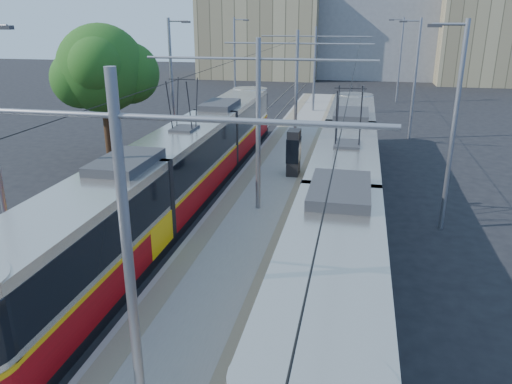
# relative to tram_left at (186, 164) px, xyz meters

# --- Properties ---
(ground) EXTENTS (160.00, 160.00, 0.00)m
(ground) POSITION_rel_tram_left_xyz_m (3.60, -9.18, -1.71)
(ground) COLOR black
(ground) RESTS_ON ground
(platform) EXTENTS (4.00, 50.00, 0.30)m
(platform) POSITION_rel_tram_left_xyz_m (3.60, 7.82, -1.56)
(platform) COLOR gray
(platform) RESTS_ON ground
(tactile_strip_left) EXTENTS (0.70, 50.00, 0.01)m
(tactile_strip_left) POSITION_rel_tram_left_xyz_m (2.15, 7.82, -1.40)
(tactile_strip_left) COLOR gray
(tactile_strip_left) RESTS_ON platform
(tactile_strip_right) EXTENTS (0.70, 50.00, 0.01)m
(tactile_strip_right) POSITION_rel_tram_left_xyz_m (5.05, 7.82, -1.40)
(tactile_strip_right) COLOR gray
(tactile_strip_right) RESTS_ON platform
(rails) EXTENTS (8.71, 70.00, 0.03)m
(rails) POSITION_rel_tram_left_xyz_m (3.60, 7.82, -1.69)
(rails) COLOR gray
(rails) RESTS_ON ground
(track_arrow) EXTENTS (1.20, 5.00, 0.01)m
(track_arrow) POSITION_rel_tram_left_xyz_m (0.00, -12.18, -1.70)
(track_arrow) COLOR silver
(track_arrow) RESTS_ON ground
(tram_left) EXTENTS (2.43, 29.30, 5.50)m
(tram_left) POSITION_rel_tram_left_xyz_m (0.00, 0.00, 0.00)
(tram_left) COLOR black
(tram_left) RESTS_ON ground
(tram_right) EXTENTS (2.43, 29.39, 5.50)m
(tram_right) POSITION_rel_tram_left_xyz_m (7.20, -1.42, 0.15)
(tram_right) COLOR black
(tram_right) RESTS_ON ground
(catenary) EXTENTS (9.20, 70.00, 7.00)m
(catenary) POSITION_rel_tram_left_xyz_m (3.60, 4.97, 2.82)
(catenary) COLOR gray
(catenary) RESTS_ON platform
(street_lamps) EXTENTS (15.18, 38.22, 8.00)m
(street_lamps) POSITION_rel_tram_left_xyz_m (3.60, 11.82, 2.47)
(street_lamps) COLOR gray
(street_lamps) RESTS_ON ground
(shelter) EXTENTS (0.66, 1.06, 2.34)m
(shelter) POSITION_rel_tram_left_xyz_m (4.42, 3.89, -0.18)
(shelter) COLOR black
(shelter) RESTS_ON platform
(tree) EXTENTS (5.34, 4.94, 7.76)m
(tree) POSITION_rel_tram_left_xyz_m (-6.19, 5.33, 3.54)
(tree) COLOR #382314
(tree) RESTS_ON ground
(building_left) EXTENTS (16.32, 12.24, 12.23)m
(building_left) POSITION_rel_tram_left_xyz_m (-6.40, 50.82, 4.42)
(building_left) COLOR tan
(building_left) RESTS_ON ground
(building_centre) EXTENTS (18.36, 14.28, 17.74)m
(building_centre) POSITION_rel_tram_left_xyz_m (9.60, 54.82, 7.17)
(building_centre) COLOR gray
(building_centre) RESTS_ON ground
(building_right) EXTENTS (14.28, 10.20, 12.63)m
(building_right) POSITION_rel_tram_left_xyz_m (23.60, 48.82, 4.62)
(building_right) COLOR tan
(building_right) RESTS_ON ground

